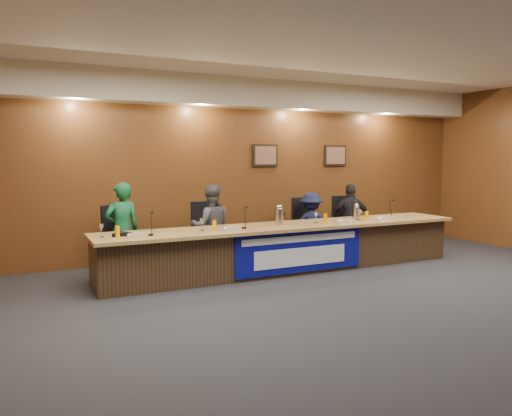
# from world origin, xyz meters

# --- Properties ---
(floor) EXTENTS (10.00, 10.00, 0.00)m
(floor) POSITION_xyz_m (0.00, 0.00, 0.00)
(floor) COLOR black
(floor) RESTS_ON ground
(ceiling) EXTENTS (10.00, 8.00, 0.04)m
(ceiling) POSITION_xyz_m (0.00, 0.00, 3.20)
(ceiling) COLOR silver
(ceiling) RESTS_ON wall_back
(wall_back) EXTENTS (10.00, 0.04, 3.20)m
(wall_back) POSITION_xyz_m (0.00, 4.00, 1.60)
(wall_back) COLOR #583115
(wall_back) RESTS_ON floor
(soffit) EXTENTS (10.00, 0.50, 0.50)m
(soffit) POSITION_xyz_m (0.00, 3.75, 2.95)
(soffit) COLOR beige
(soffit) RESTS_ON wall_back
(dais_body) EXTENTS (6.00, 0.80, 0.70)m
(dais_body) POSITION_xyz_m (0.00, 2.40, 0.35)
(dais_body) COLOR #3B2817
(dais_body) RESTS_ON floor
(dais_top) EXTENTS (6.10, 0.95, 0.05)m
(dais_top) POSITION_xyz_m (0.00, 2.35, 0.72)
(dais_top) COLOR olive
(dais_top) RESTS_ON dais_body
(banner) EXTENTS (2.20, 0.02, 0.65)m
(banner) POSITION_xyz_m (0.00, 1.99, 0.38)
(banner) COLOR #080C79
(banner) RESTS_ON dais_body
(banner_text_upper) EXTENTS (2.00, 0.01, 0.10)m
(banner_text_upper) POSITION_xyz_m (0.00, 1.97, 0.58)
(banner_text_upper) COLOR silver
(banner_text_upper) RESTS_ON banner
(banner_text_lower) EXTENTS (1.60, 0.01, 0.28)m
(banner_text_lower) POSITION_xyz_m (0.00, 1.97, 0.30)
(banner_text_lower) COLOR silver
(banner_text_lower) RESTS_ON banner
(wall_photo_left) EXTENTS (0.52, 0.04, 0.42)m
(wall_photo_left) POSITION_xyz_m (0.40, 3.97, 1.85)
(wall_photo_left) COLOR black
(wall_photo_left) RESTS_ON wall_back
(wall_photo_right) EXTENTS (0.52, 0.04, 0.42)m
(wall_photo_right) POSITION_xyz_m (2.00, 3.97, 1.85)
(wall_photo_right) COLOR black
(wall_photo_right) RESTS_ON wall_back
(panelist_a) EXTENTS (0.57, 0.41, 1.44)m
(panelist_a) POSITION_xyz_m (-2.46, 3.12, 0.72)
(panelist_a) COLOR #0F502A
(panelist_a) RESTS_ON floor
(panelist_b) EXTENTS (0.77, 0.65, 1.37)m
(panelist_b) POSITION_xyz_m (-1.03, 3.12, 0.69)
(panelist_b) COLOR #4A4A4F
(panelist_b) RESTS_ON floor
(panelist_c) EXTENTS (0.87, 0.68, 1.18)m
(panelist_c) POSITION_xyz_m (0.90, 3.12, 0.59)
(panelist_c) COLOR #0F1234
(panelist_c) RESTS_ON floor
(panelist_d) EXTENTS (0.84, 0.60, 1.32)m
(panelist_d) POSITION_xyz_m (1.78, 3.12, 0.66)
(panelist_d) COLOR black
(panelist_d) RESTS_ON floor
(office_chair_a) EXTENTS (0.59, 0.59, 0.08)m
(office_chair_a) POSITION_xyz_m (-2.46, 3.22, 0.48)
(office_chair_a) COLOR black
(office_chair_a) RESTS_ON floor
(office_chair_b) EXTENTS (0.53, 0.53, 0.08)m
(office_chair_b) POSITION_xyz_m (-1.03, 3.22, 0.48)
(office_chair_b) COLOR black
(office_chair_b) RESTS_ON floor
(office_chair_c) EXTENTS (0.50, 0.50, 0.08)m
(office_chair_c) POSITION_xyz_m (0.90, 3.22, 0.48)
(office_chair_c) COLOR black
(office_chair_c) RESTS_ON floor
(office_chair_d) EXTENTS (0.52, 0.52, 0.08)m
(office_chair_d) POSITION_xyz_m (1.78, 3.22, 0.48)
(office_chair_d) COLOR black
(office_chair_d) RESTS_ON floor
(nameplate_a) EXTENTS (0.24, 0.08, 0.10)m
(nameplate_a) POSITION_xyz_m (-2.46, 2.08, 0.80)
(nameplate_a) COLOR white
(nameplate_a) RESTS_ON dais_top
(microphone_a) EXTENTS (0.07, 0.07, 0.02)m
(microphone_a) POSITION_xyz_m (-2.25, 2.21, 0.76)
(microphone_a) COLOR black
(microphone_a) RESTS_ON dais_top
(juice_glass_a) EXTENTS (0.06, 0.06, 0.15)m
(juice_glass_a) POSITION_xyz_m (-2.69, 2.27, 0.82)
(juice_glass_a) COLOR #F8A100
(juice_glass_a) RESTS_ON dais_top
(water_glass_a) EXTENTS (0.08, 0.08, 0.18)m
(water_glass_a) POSITION_xyz_m (-2.88, 2.33, 0.84)
(water_glass_a) COLOR silver
(water_glass_a) RESTS_ON dais_top
(nameplate_b) EXTENTS (0.24, 0.08, 0.10)m
(nameplate_b) POSITION_xyz_m (-1.06, 2.11, 0.80)
(nameplate_b) COLOR white
(nameplate_b) RESTS_ON dais_top
(microphone_b) EXTENTS (0.07, 0.07, 0.02)m
(microphone_b) POSITION_xyz_m (-0.82, 2.27, 0.76)
(microphone_b) COLOR black
(microphone_b) RESTS_ON dais_top
(juice_glass_b) EXTENTS (0.06, 0.06, 0.15)m
(juice_glass_b) POSITION_xyz_m (-1.29, 2.28, 0.82)
(juice_glass_b) COLOR #F8A100
(juice_glass_b) RESTS_ON dais_top
(water_glass_b) EXTENTS (0.08, 0.08, 0.18)m
(water_glass_b) POSITION_xyz_m (-1.47, 2.32, 0.84)
(water_glass_b) COLOR silver
(water_glass_b) RESTS_ON dais_top
(nameplate_c) EXTENTS (0.24, 0.08, 0.10)m
(nameplate_c) POSITION_xyz_m (0.94, 2.10, 0.80)
(nameplate_c) COLOR white
(nameplate_c) RESTS_ON dais_top
(microphone_c) EXTENTS (0.07, 0.07, 0.02)m
(microphone_c) POSITION_xyz_m (1.10, 2.25, 0.76)
(microphone_c) COLOR black
(microphone_c) RESTS_ON dais_top
(juice_glass_c) EXTENTS (0.06, 0.06, 0.15)m
(juice_glass_c) POSITION_xyz_m (0.66, 2.31, 0.82)
(juice_glass_c) COLOR #F8A100
(juice_glass_c) RESTS_ON dais_top
(water_glass_c) EXTENTS (0.08, 0.08, 0.18)m
(water_glass_c) POSITION_xyz_m (0.49, 2.32, 0.84)
(water_glass_c) COLOR silver
(water_glass_c) RESTS_ON dais_top
(nameplate_d) EXTENTS (0.24, 0.08, 0.10)m
(nameplate_d) POSITION_xyz_m (1.77, 2.12, 0.80)
(nameplate_d) COLOR white
(nameplate_d) RESTS_ON dais_top
(microphone_d) EXTENTS (0.07, 0.07, 0.02)m
(microphone_d) POSITION_xyz_m (1.95, 2.26, 0.76)
(microphone_d) COLOR black
(microphone_d) RESTS_ON dais_top
(juice_glass_d) EXTENTS (0.06, 0.06, 0.15)m
(juice_glass_d) POSITION_xyz_m (1.49, 2.30, 0.82)
(juice_glass_d) COLOR #F8A100
(juice_glass_d) RESTS_ON dais_top
(water_glass_d) EXTENTS (0.08, 0.08, 0.18)m
(water_glass_d) POSITION_xyz_m (1.35, 2.31, 0.84)
(water_glass_d) COLOR silver
(water_glass_d) RESTS_ON dais_top
(carafe_mid) EXTENTS (0.13, 0.13, 0.25)m
(carafe_mid) POSITION_xyz_m (-0.15, 2.41, 0.88)
(carafe_mid) COLOR silver
(carafe_mid) RESTS_ON dais_top
(carafe_right) EXTENTS (0.11, 0.11, 0.22)m
(carafe_right) POSITION_xyz_m (1.36, 2.41, 0.86)
(carafe_right) COLOR silver
(carafe_right) RESTS_ON dais_top
(speakerphone) EXTENTS (0.32, 0.32, 0.05)m
(speakerphone) POSITION_xyz_m (-2.62, 2.36, 0.78)
(speakerphone) COLOR black
(speakerphone) RESTS_ON dais_top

